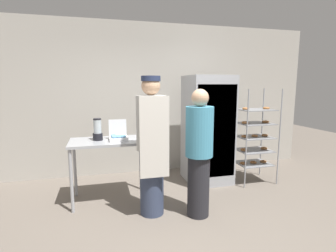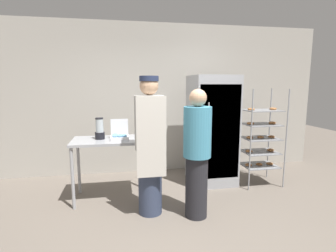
# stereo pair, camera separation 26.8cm
# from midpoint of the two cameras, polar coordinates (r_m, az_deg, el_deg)

# --- Properties ---
(ground_plane) EXTENTS (14.00, 14.00, 0.00)m
(ground_plane) POSITION_cam_midpoint_polar(r_m,az_deg,el_deg) (3.29, 2.88, -21.51)
(ground_plane) COLOR #6B6056
(back_wall) EXTENTS (6.40, 0.12, 2.80)m
(back_wall) POSITION_cam_midpoint_polar(r_m,az_deg,el_deg) (5.07, -4.87, 5.89)
(back_wall) COLOR #ADA89E
(back_wall) RESTS_ON ground_plane
(refrigerator) EXTENTS (0.73, 0.79, 1.82)m
(refrigerator) POSITION_cam_midpoint_polar(r_m,az_deg,el_deg) (4.54, 6.91, -0.71)
(refrigerator) COLOR #9EA0A5
(refrigerator) RESTS_ON ground_plane
(baking_rack) EXTENTS (0.63, 0.51, 1.61)m
(baking_rack) POSITION_cam_midpoint_polar(r_m,az_deg,el_deg) (4.69, 16.81, -2.27)
(baking_rack) COLOR #93969B
(baking_rack) RESTS_ON ground_plane
(prep_counter) EXTENTS (1.07, 0.63, 0.89)m
(prep_counter) POSITION_cam_midpoint_polar(r_m,az_deg,el_deg) (3.87, -14.74, -4.66)
(prep_counter) COLOR #9EA0A5
(prep_counter) RESTS_ON ground_plane
(donut_box) EXTENTS (0.25, 0.24, 0.28)m
(donut_box) POSITION_cam_midpoint_polar(r_m,az_deg,el_deg) (3.79, -12.79, -2.33)
(donut_box) COLOR white
(donut_box) RESTS_ON prep_counter
(blender_pitcher) EXTENTS (0.14, 0.14, 0.31)m
(blender_pitcher) POSITION_cam_midpoint_polar(r_m,az_deg,el_deg) (3.85, -17.02, -0.97)
(blender_pitcher) COLOR black
(blender_pitcher) RESTS_ON prep_counter
(person_baker) EXTENTS (0.38, 0.39, 1.78)m
(person_baker) POSITION_cam_midpoint_polar(r_m,az_deg,el_deg) (3.32, -5.93, -4.05)
(person_baker) COLOR #333D56
(person_baker) RESTS_ON ground_plane
(person_customer) EXTENTS (0.34, 0.34, 1.62)m
(person_customer) POSITION_cam_midpoint_polar(r_m,az_deg,el_deg) (3.29, 4.45, -5.87)
(person_customer) COLOR #232328
(person_customer) RESTS_ON ground_plane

